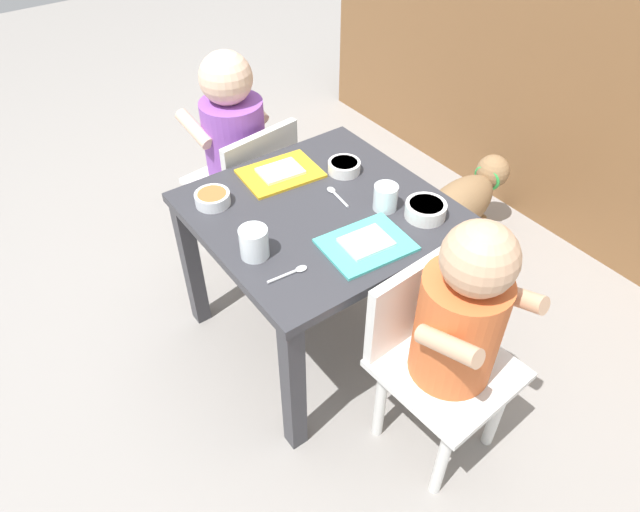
% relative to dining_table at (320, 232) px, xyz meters
% --- Properties ---
extents(ground_plane, '(7.00, 7.00, 0.00)m').
position_rel_dining_table_xyz_m(ground_plane, '(0.00, 0.00, -0.39)').
color(ground_plane, gray).
extents(kitchen_cabinet_back, '(2.34, 0.32, 0.91)m').
position_rel_dining_table_xyz_m(kitchen_cabinet_back, '(0.00, 1.13, 0.06)').
color(kitchen_cabinet_back, brown).
rests_on(kitchen_cabinet_back, ground).
extents(dining_table, '(0.59, 0.60, 0.47)m').
position_rel_dining_table_xyz_m(dining_table, '(0.00, 0.00, 0.00)').
color(dining_table, '#333338').
rests_on(dining_table, ground).
extents(seated_child_left, '(0.31, 0.31, 0.71)m').
position_rel_dining_table_xyz_m(seated_child_left, '(-0.46, 0.01, 0.06)').
color(seated_child_left, silver).
rests_on(seated_child_left, ground).
extents(seated_child_right, '(0.30, 0.30, 0.71)m').
position_rel_dining_table_xyz_m(seated_child_right, '(0.46, 0.02, 0.05)').
color(seated_child_right, silver).
rests_on(seated_child_right, ground).
extents(dog, '(0.22, 0.47, 0.29)m').
position_rel_dining_table_xyz_m(dog, '(-0.03, 0.61, -0.20)').
color(dog, olive).
rests_on(dog, ground).
extents(food_tray_left, '(0.17, 0.22, 0.02)m').
position_rel_dining_table_xyz_m(food_tray_left, '(-0.18, -0.00, 0.09)').
color(food_tray_left, gold).
rests_on(food_tray_left, dining_table).
extents(food_tray_right, '(0.17, 0.21, 0.02)m').
position_rel_dining_table_xyz_m(food_tray_right, '(0.18, -0.00, 0.09)').
color(food_tray_right, '#4CC6BC').
rests_on(food_tray_right, dining_table).
extents(water_cup_left, '(0.06, 0.06, 0.07)m').
position_rel_dining_table_xyz_m(water_cup_left, '(0.10, 0.13, 0.11)').
color(water_cup_left, white).
rests_on(water_cup_left, dining_table).
extents(water_cup_right, '(0.07, 0.07, 0.07)m').
position_rel_dining_table_xyz_m(water_cup_right, '(0.06, -0.23, 0.11)').
color(water_cup_right, white).
rests_on(water_cup_right, dining_table).
extents(veggie_bowl_near, '(0.09, 0.09, 0.03)m').
position_rel_dining_table_xyz_m(veggie_bowl_near, '(-0.17, -0.21, 0.10)').
color(veggie_bowl_near, white).
rests_on(veggie_bowl_near, dining_table).
extents(veggie_bowl_far, '(0.10, 0.10, 0.04)m').
position_rel_dining_table_xyz_m(veggie_bowl_far, '(0.18, 0.19, 0.10)').
color(veggie_bowl_far, white).
rests_on(veggie_bowl_far, dining_table).
extents(cereal_bowl_right_side, '(0.09, 0.09, 0.03)m').
position_rel_dining_table_xyz_m(cereal_bowl_right_side, '(-0.09, 0.15, 0.10)').
color(cereal_bowl_right_side, white).
rests_on(cereal_bowl_right_side, dining_table).
extents(spoon_by_left_tray, '(0.02, 0.10, 0.01)m').
position_rel_dining_table_xyz_m(spoon_by_left_tray, '(0.16, -0.19, 0.08)').
color(spoon_by_left_tray, silver).
rests_on(spoon_by_left_tray, dining_table).
extents(spoon_by_right_tray, '(0.10, 0.03, 0.01)m').
position_rel_dining_table_xyz_m(spoon_by_right_tray, '(-0.02, 0.06, 0.08)').
color(spoon_by_right_tray, silver).
rests_on(spoon_by_right_tray, dining_table).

